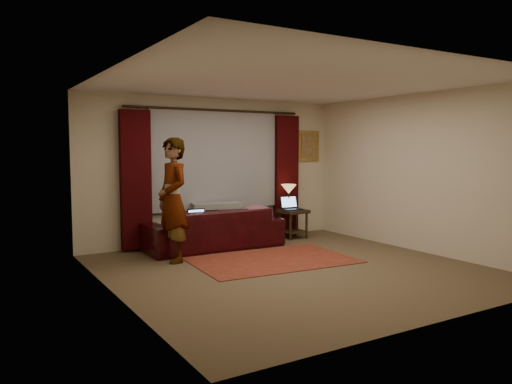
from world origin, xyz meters
TOP-DOWN VIEW (x-y plane):
  - floor at (0.00, 0.00)m, footprint 5.00×5.00m
  - ceiling at (0.00, 0.00)m, footprint 5.00×5.00m
  - wall_back at (0.00, 2.50)m, footprint 5.00×0.02m
  - wall_front at (0.00, -2.50)m, footprint 5.00×0.02m
  - wall_left at (-2.50, 0.00)m, footprint 0.02×5.00m
  - wall_right at (2.50, 0.00)m, footprint 0.02×5.00m
  - sheer_curtain at (0.00, 2.44)m, footprint 2.50×0.05m
  - drape_left at (-1.50, 2.39)m, footprint 0.50×0.14m
  - drape_right at (1.50, 2.39)m, footprint 0.50×0.14m
  - curtain_rod at (0.00, 2.39)m, footprint 0.04×0.04m
  - picture_frame at (2.10, 2.47)m, footprint 0.50×0.04m
  - sofa at (-0.32, 1.90)m, footprint 2.34×1.01m
  - throw_blanket at (-0.13, 2.18)m, footprint 0.91×0.51m
  - clothing_pile at (0.44, 1.77)m, footprint 0.61×0.50m
  - laptop_sofa at (-0.65, 1.77)m, footprint 0.32×0.34m
  - area_rug at (0.04, 0.64)m, footprint 2.51×1.76m
  - end_table at (1.42, 2.02)m, footprint 0.49×0.49m
  - tiffany_lamp at (1.39, 2.13)m, footprint 0.35×0.35m
  - laptop_table at (1.37, 1.99)m, footprint 0.38×0.41m
  - person at (-1.27, 1.34)m, footprint 0.58×0.58m

SIDE VIEW (x-z plane):
  - floor at x=0.00m, z-range -0.01..0.00m
  - area_rug at x=0.04m, z-range 0.00..0.01m
  - end_table at x=1.42m, z-range 0.00..0.55m
  - sofa at x=-0.32m, z-range 0.00..0.94m
  - laptop_sofa at x=-0.65m, z-range 0.47..0.70m
  - clothing_pile at x=0.44m, z-range 0.47..0.71m
  - laptop_table at x=1.37m, z-range 0.55..0.80m
  - tiffany_lamp at x=1.39m, z-range 0.55..1.02m
  - person at x=-1.27m, z-range 0.00..1.86m
  - throw_blanket at x=-0.13m, z-range 0.90..1.00m
  - drape_left at x=-1.50m, z-range 0.03..2.33m
  - drape_right at x=1.50m, z-range 0.03..2.33m
  - wall_back at x=0.00m, z-range 0.00..2.60m
  - wall_front at x=0.00m, z-range 0.00..2.60m
  - wall_left at x=-2.50m, z-range 0.00..2.60m
  - wall_right at x=2.50m, z-range 0.00..2.60m
  - sheer_curtain at x=0.00m, z-range 0.60..2.40m
  - picture_frame at x=2.10m, z-range 1.45..2.05m
  - curtain_rod at x=0.00m, z-range 0.68..4.08m
  - ceiling at x=0.00m, z-range 2.59..2.61m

